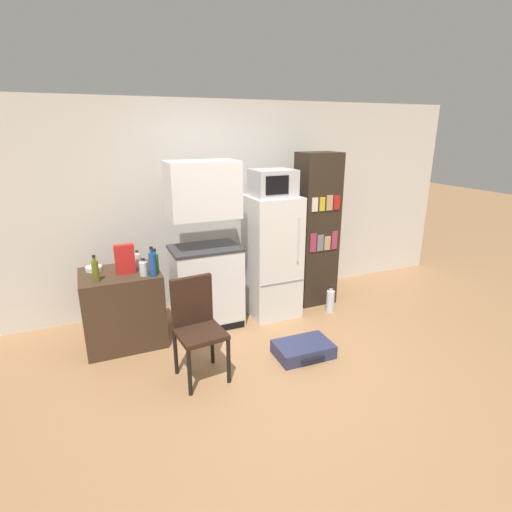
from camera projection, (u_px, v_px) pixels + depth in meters
name	position (u px, v px, depth m)	size (l,w,h in m)	color
ground_plane	(298.00, 375.00, 3.69)	(24.00, 24.00, 0.00)	#A3754C
wall_back	(239.00, 204.00, 5.13)	(6.40, 0.10, 2.51)	silver
side_table	(123.00, 308.00, 4.17)	(0.78, 0.64, 0.79)	#422D1E
kitchen_hutch	(205.00, 254.00, 4.43)	(0.76, 0.53, 1.86)	white
refrigerator	(272.00, 256.00, 4.76)	(0.57, 0.59, 1.45)	silver
microwave	(273.00, 183.00, 4.49)	(0.47, 0.40, 0.30)	#B7B7BC
bookshelf	(316.00, 230.00, 5.02)	(0.48, 0.38, 1.91)	#2D2319
bottle_green_tall	(155.00, 263.00, 4.00)	(0.07, 0.07, 0.26)	#1E6028
bottle_milk_white	(138.00, 260.00, 4.19)	(0.06, 0.06, 0.18)	white
bottle_blue_soda	(152.00, 264.00, 3.91)	(0.06, 0.06, 0.31)	#1E47A3
bottle_clear_short	(144.00, 268.00, 3.94)	(0.08, 0.08, 0.18)	silver
bottle_olive_oil	(95.00, 270.00, 3.78)	(0.06, 0.06, 0.26)	#566619
bowl	(94.00, 269.00, 4.09)	(0.16, 0.16, 0.04)	silver
cereal_box	(125.00, 259.00, 3.98)	(0.19, 0.07, 0.30)	red
chair	(196.00, 320.00, 3.57)	(0.44, 0.44, 0.93)	black
suitcase_large_flat	(303.00, 349.00, 4.00)	(0.57, 0.41, 0.13)	navy
water_bottle_front	(330.00, 300.00, 4.94)	(0.10, 0.10, 0.35)	silver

